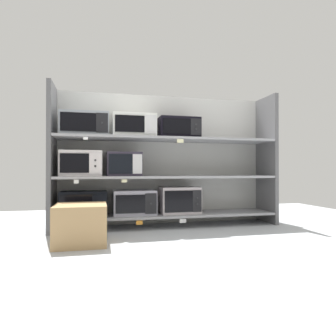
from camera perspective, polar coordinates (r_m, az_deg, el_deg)
ground at (r=2.97m, az=4.45°, el=-14.60°), size 6.76×6.00×0.02m
back_panel at (r=4.12m, az=-0.85°, el=1.65°), size 2.96×0.04×1.74m
upright_left at (r=3.79m, az=-21.26°, el=1.87°), size 0.05×0.50×1.74m
upright_right at (r=4.39m, az=18.27°, el=1.54°), size 0.05×0.50×1.74m
shelf_0 at (r=3.89m, az=0.00°, el=-8.87°), size 2.76×0.50×0.03m
microwave_0 at (r=3.77m, az=-15.75°, el=-6.56°), size 0.55×0.35×0.30m
microwave_1 at (r=3.79m, az=-6.46°, el=-6.51°), size 0.52×0.40×0.31m
microwave_2 at (r=3.90m, az=2.16°, el=-6.11°), size 0.50×0.37×0.34m
price_tag_0 at (r=3.55m, az=-16.01°, el=-10.25°), size 0.05×0.00×0.03m
price_tag_1 at (r=3.58m, az=-5.47°, el=-10.32°), size 0.08×0.00×0.05m
price_tag_2 at (r=3.68m, az=2.86°, el=-10.03°), size 0.08×0.00×0.05m
shelf_1 at (r=3.85m, az=0.00°, el=-1.71°), size 2.76×0.50×0.03m
microwave_3 at (r=3.75m, az=-16.19°, el=0.84°), size 0.49×0.34×0.31m
microwave_4 at (r=3.76m, az=-8.37°, el=0.73°), size 0.42×0.36×0.29m
price_tag_3 at (r=3.51m, az=-17.07°, el=-2.50°), size 0.05×0.00×0.04m
price_tag_4 at (r=3.51m, az=-8.31°, el=-2.45°), size 0.06×0.00×0.04m
shelf_2 at (r=3.87m, az=0.00°, el=5.48°), size 2.76×0.50×0.03m
microwave_5 at (r=3.79m, az=-15.59°, el=8.01°), size 0.57×0.36×0.28m
microwave_6 at (r=3.81m, az=-6.50°, el=7.96°), size 0.53×0.36×0.28m
microwave_7 at (r=3.91m, az=1.93°, el=7.56°), size 0.52×0.38×0.26m
price_tag_5 at (r=3.52m, az=-15.41°, el=5.49°), size 0.05×0.00×0.03m
price_tag_6 at (r=3.64m, az=2.35°, el=5.18°), size 0.08×0.00×0.05m
shipping_carton at (r=3.07m, az=-16.28°, el=-10.24°), size 0.49×0.49×0.39m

